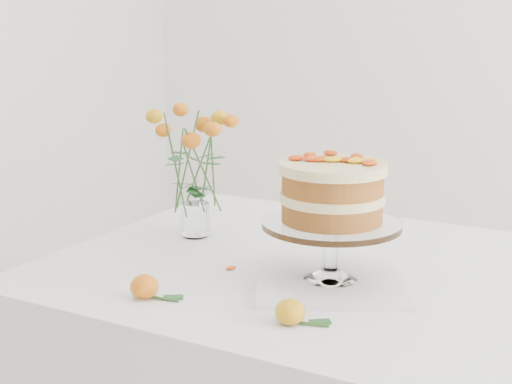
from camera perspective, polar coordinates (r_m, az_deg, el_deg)
table at (r=1.53m, az=10.19°, el=-9.45°), size 1.43×0.93×0.76m
napkin at (r=1.44m, az=5.95°, el=-7.10°), size 0.39×0.39×0.01m
cake_stand at (r=1.39m, az=6.12°, el=-0.51°), size 0.28×0.28×0.25m
rose_vase at (r=1.70m, az=-5.00°, el=2.88°), size 0.28×0.28×0.34m
loose_rose_near at (r=1.24m, az=2.75°, el=-9.57°), size 0.09×0.05×0.04m
loose_rose_far at (r=1.37m, az=-8.90°, el=-7.50°), size 0.10×0.05×0.05m
stray_petal_a at (r=1.45m, az=4.53°, el=-6.98°), size 0.03×0.02×0.00m
stray_petal_b at (r=1.38m, az=7.65°, el=-8.12°), size 0.03×0.02×0.00m
stray_petal_c at (r=1.34m, az=8.64°, el=-8.95°), size 0.03×0.02×0.00m
stray_petal_d at (r=1.55m, az=0.57°, el=-5.59°), size 0.03×0.02×0.00m
stray_petal_e at (r=1.52m, az=-2.03°, el=-6.10°), size 0.03×0.02×0.00m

